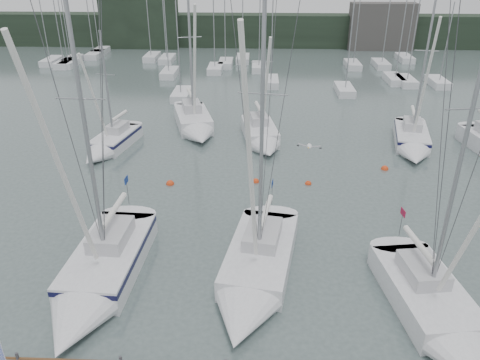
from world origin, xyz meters
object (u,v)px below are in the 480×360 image
sailboat_near_center (253,281)px  sailboat_mid_d (413,143)px  sailboat_near_right (444,322)px  sailboat_mid_b (196,125)px  sailboat_mid_c (263,138)px  buoy_c (170,184)px  sailboat_mid_a (109,145)px  buoy_a (256,182)px  sailboat_near_left (96,281)px  buoy_d (385,169)px  buoy_b (308,184)px

sailboat_near_center → sailboat_mid_d: (12.46, 17.74, 0.04)m
sailboat_near_right → sailboat_mid_b: sailboat_near_right is taller
sailboat_near_right → sailboat_mid_c: bearing=101.8°
buoy_c → sailboat_near_right: bearing=-43.7°
sailboat_mid_a → buoy_a: sailboat_mid_a is taller
sailboat_near_left → sailboat_mid_b: 21.42m
sailboat_near_left → sailboat_near_right: 15.40m
sailboat_near_center → sailboat_mid_c: bearing=98.2°
sailboat_mid_b → buoy_a: 10.91m
buoy_d → buoy_c: bearing=-168.8°
sailboat_near_left → buoy_b: sailboat_near_left is taller
buoy_b → sailboat_mid_a: bearing=161.6°
sailboat_near_center → buoy_a: size_ratio=31.49×
sailboat_near_right → buoy_d: sailboat_near_right is taller
buoy_c → sailboat_mid_c: bearing=49.2°
sailboat_mid_b → buoy_c: sailboat_mid_b is taller
buoy_b → sailboat_near_right: bearing=-72.2°
sailboat_mid_d → sailboat_mid_a: bearing=-164.9°
sailboat_mid_d → buoy_a: (-12.45, -6.31, -0.58)m
sailboat_near_center → sailboat_mid_a: (-11.69, 16.36, 0.01)m
sailboat_near_left → sailboat_mid_d: size_ratio=1.19×
buoy_a → sailboat_mid_c: bearing=86.0°
sailboat_near_right → sailboat_mid_a: bearing=128.2°
sailboat_near_center → sailboat_mid_c: 18.21m
sailboat_mid_a → sailboat_mid_c: (12.18, 1.84, 0.04)m
sailboat_mid_c → sailboat_mid_d: bearing=-11.6°
sailboat_mid_d → buoy_c: sailboat_mid_d is taller
sailboat_near_left → sailboat_near_center: sailboat_near_center is taller
buoy_b → buoy_d: (5.81, 2.62, 0.00)m
sailboat_near_left → sailboat_mid_c: 20.18m
sailboat_mid_b → buoy_a: (5.36, -9.48, -0.63)m
sailboat_mid_b → buoy_b: size_ratio=29.02×
sailboat_near_right → sailboat_mid_d: 20.62m
sailboat_near_left → buoy_c: sailboat_near_left is taller
sailboat_mid_a → buoy_c: bearing=-31.7°
buoy_a → buoy_b: (3.61, -0.17, 0.00)m
sailboat_mid_d → buoy_d: 4.94m
buoy_c → buoy_b: bearing=2.5°
sailboat_mid_d → buoy_b: 10.98m
buoy_d → sailboat_mid_a: bearing=173.3°
sailboat_mid_d → sailboat_mid_c: bearing=-170.4°
sailboat_near_center → buoy_a: 11.44m
sailboat_near_center → buoy_c: bearing=128.1°
buoy_b → buoy_d: bearing=24.3°
sailboat_near_left → sailboat_mid_b: bearing=87.5°
sailboat_mid_c → sailboat_mid_b: bearing=145.6°
sailboat_near_right → sailboat_mid_b: (-13.34, 23.30, 0.07)m
sailboat_mid_c → buoy_a: 6.81m
buoy_d → sailboat_near_left: bearing=-139.4°
sailboat_near_center → buoy_b: 11.84m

